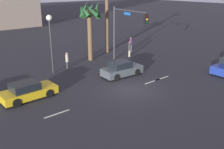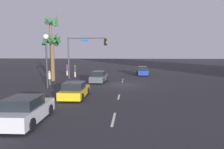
# 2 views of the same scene
# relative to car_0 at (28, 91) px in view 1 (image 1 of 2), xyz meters

# --- Properties ---
(ground_plane) EXTENTS (220.00, 220.00, 0.00)m
(ground_plane) POSITION_rel_car_0_xyz_m (7.35, -3.71, -0.61)
(ground_plane) COLOR #28282D
(lane_stripe_2) EXTENTS (1.93, 0.14, 0.01)m
(lane_stripe_2) POSITION_rel_car_0_xyz_m (0.50, -3.71, -0.61)
(lane_stripe_2) COLOR silver
(lane_stripe_2) RESTS_ON ground_plane
(lane_stripe_3) EXTENTS (1.98, 0.14, 0.01)m
(lane_stripe_3) POSITION_rel_car_0_xyz_m (10.24, -3.71, -0.61)
(lane_stripe_3) COLOR silver
(lane_stripe_3) RESTS_ON ground_plane
(lane_stripe_4) EXTENTS (1.90, 0.14, 0.01)m
(lane_stripe_4) POSITION_rel_car_0_xyz_m (11.54, -3.71, -0.61)
(lane_stripe_4) COLOR silver
(lane_stripe_4) RESTS_ON ground_plane
(car_0) EXTENTS (4.26, 2.02, 1.33)m
(car_0) POSITION_rel_car_0_xyz_m (0.00, 0.00, 0.00)
(car_0) COLOR gold
(car_0) RESTS_ON ground_plane
(car_1) EXTENTS (4.15, 1.99, 1.46)m
(car_1) POSITION_rel_car_0_xyz_m (9.09, -0.70, 0.05)
(car_1) COLOR #474C51
(car_1) RESTS_ON ground_plane
(traffic_signal) EXTENTS (0.94, 5.84, 6.10)m
(traffic_signal) POSITION_rel_car_0_xyz_m (12.06, 2.23, 3.58)
(traffic_signal) COLOR #38383D
(traffic_signal) RESTS_ON ground_plane
(streetlamp) EXTENTS (0.56, 0.56, 5.75)m
(streetlamp) POSITION_rel_car_0_xyz_m (4.32, 4.19, 3.45)
(streetlamp) COLOR #2D2D33
(streetlamp) RESTS_ON ground_plane
(pedestrian_0) EXTENTS (0.48, 0.48, 1.86)m
(pedestrian_0) POSITION_rel_car_0_xyz_m (16.53, 5.83, 0.37)
(pedestrian_0) COLOR #B2A58C
(pedestrian_0) RESTS_ON ground_plane
(pedestrian_1) EXTENTS (0.42, 0.42, 1.86)m
(pedestrian_1) POSITION_rel_car_0_xyz_m (14.51, 3.92, 0.38)
(pedestrian_1) COLOR #B2A58C
(pedestrian_1) RESTS_ON ground_plane
(pedestrian_2) EXTENTS (0.43, 0.43, 1.71)m
(pedestrian_2) POSITION_rel_car_0_xyz_m (6.24, 4.71, 0.30)
(pedestrian_2) COLOR #333338
(pedestrian_2) RESTS_ON ground_plane
(palm_tree_1) EXTENTS (2.82, 2.72, 6.73)m
(palm_tree_1) POSITION_rel_car_0_xyz_m (10.02, 5.76, 4.19)
(palm_tree_1) COLOR brown
(palm_tree_1) RESTS_ON ground_plane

